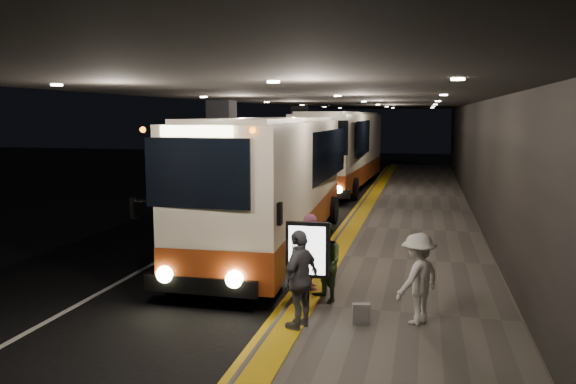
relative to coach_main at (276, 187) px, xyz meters
The scene contains 17 objects.
ground 2.95m from the coach_main, 110.90° to the right, with size 90.00×90.00×0.00m, color black.
lane_line_white 4.24m from the coach_main, 133.22° to the left, with size 0.12×50.00×0.01m, color silver.
kerb_stripe_yellow 3.65m from the coach_main, 61.68° to the left, with size 0.18×50.00×0.01m, color gold.
sidewalk 5.11m from the coach_main, 35.65° to the left, with size 4.50×50.00×0.15m, color #514C44.
tactile_strip 3.82m from the coach_main, 54.36° to the left, with size 0.50×50.00×0.01m, color gold.
terminal_wall 6.88m from the coach_main, 24.49° to the left, with size 0.10×50.00×6.00m, color black.
support_columns 2.98m from the coach_main, 142.30° to the left, with size 0.80×24.80×4.40m.
canopy 4.31m from the coach_main, 59.36° to the left, with size 9.00×50.00×0.40m, color black.
coach_main is the anchor object (origin of this frame).
coach_second 13.72m from the coach_main, 89.99° to the left, with size 3.10×12.67×3.95m.
passenger_boarding 4.80m from the coach_main, 65.48° to the right, with size 0.60×0.39×1.65m, color pink.
passenger_waiting_green 5.66m from the coach_main, 64.86° to the right, with size 0.79×0.49×1.63m, color #49683A.
passenger_waiting_white 7.28m from the coach_main, 54.22° to the right, with size 1.08×0.50×1.67m, color silver.
passenger_waiting_grey 6.99m from the coach_main, 71.50° to the right, with size 1.04×0.53×1.78m, color #54545A.
bag_polka 7.12m from the coach_main, 62.22° to the right, with size 0.31×0.13×0.38m, color black.
info_sign 6.17m from the coach_main, 69.41° to the right, with size 0.83×0.15×1.76m.
stanchion_post 5.35m from the coach_main, 68.60° to the right, with size 0.05×0.05×1.18m, color black.
Camera 1 is at (5.11, -13.78, 3.91)m, focal length 35.00 mm.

